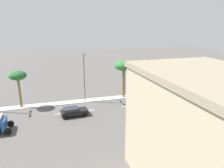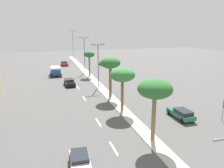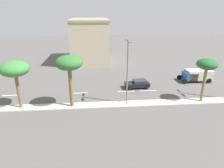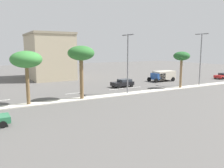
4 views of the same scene
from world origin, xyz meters
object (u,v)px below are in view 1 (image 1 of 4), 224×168
object	(u,v)px
traffic_signal_gantry	(208,64)
palm_tree_rear	(18,77)
palm_tree_front	(198,63)
street_lamp_inboard	(84,73)
commercial_building	(212,141)
palm_tree_far	(124,67)
directional_road_sign	(163,70)
palm_tree_left	(157,68)
sedan_green_left	(161,81)
sedan_black_center	(73,111)

from	to	relation	value
traffic_signal_gantry	palm_tree_rear	size ratio (longest dim) A/B	2.01
palm_tree_front	street_lamp_inboard	world-z (taller)	street_lamp_inboard
commercial_building	palm_tree_front	xyz separation A→B (m)	(25.93, -18.98, 0.66)
palm_tree_far	palm_tree_front	bearing A→B (deg)	-90.07
directional_road_sign	street_lamp_inboard	xyz separation A→B (m)	(-11.95, 23.23, 3.24)
commercial_building	palm_tree_front	size ratio (longest dim) A/B	2.02
traffic_signal_gantry	palm_tree_left	size ratio (longest dim) A/B	1.95
directional_road_sign	traffic_signal_gantry	bearing A→B (deg)	-107.49
sedan_green_left	palm_tree_far	bearing A→B (deg)	118.92
palm_tree_front	palm_tree_rear	distance (m)	35.62
directional_road_sign	palm_tree_left	distance (m)	14.90
traffic_signal_gantry	palm_tree_far	bearing A→B (deg)	106.73
palm_tree_left	sedan_green_left	distance (m)	9.96
commercial_building	traffic_signal_gantry	bearing A→B (deg)	-40.45
palm_tree_rear	sedan_green_left	size ratio (longest dim) A/B	1.41
street_lamp_inboard	sedan_green_left	size ratio (longest dim) A/B	2.00
commercial_building	palm_tree_left	size ratio (longest dim) A/B	2.16
palm_tree_far	sedan_green_left	distance (m)	15.00
palm_tree_front	sedan_green_left	distance (m)	9.68
commercial_building	palm_tree_far	size ratio (longest dim) A/B	1.96
palm_tree_front	sedan_green_left	xyz separation A→B (m)	(6.79, 4.51, -5.22)
sedan_green_left	palm_tree_left	bearing A→B (deg)	143.17
palm_tree_front	sedan_black_center	distance (m)	28.53
palm_tree_front	palm_tree_left	world-z (taller)	palm_tree_front
palm_tree_rear	sedan_black_center	size ratio (longest dim) A/B	1.50
commercial_building	sedan_green_left	xyz separation A→B (m)	(32.71, -14.47, -4.57)
directional_road_sign	palm_tree_front	distance (m)	12.27
palm_tree_rear	commercial_building	bearing A→B (deg)	-147.29
commercial_building	street_lamp_inboard	distance (m)	26.19
commercial_building	directional_road_sign	bearing A→B (deg)	-25.24
street_lamp_inboard	sedan_black_center	distance (m)	8.05
commercial_building	sedan_green_left	distance (m)	36.06
palm_tree_left	palm_tree_rear	size ratio (longest dim) A/B	1.03
sedan_black_center	palm_tree_front	bearing A→B (deg)	-77.22
palm_tree_far	street_lamp_inboard	xyz separation A→B (m)	(-0.35, 7.76, -0.71)
sedan_green_left	traffic_signal_gantry	bearing A→B (deg)	-84.97
palm_tree_front	street_lamp_inboard	distance (m)	24.52
traffic_signal_gantry	palm_tree_far	xyz separation A→B (m)	(-8.04, 26.75, 2.34)
palm_tree_front	sedan_green_left	size ratio (longest dim) A/B	1.55
directional_road_sign	sedan_black_center	distance (m)	31.62
sedan_black_center	commercial_building	bearing A→B (deg)	-156.98
palm_tree_left	traffic_signal_gantry	bearing A→B (deg)	-67.30
palm_tree_front	sedan_green_left	world-z (taller)	palm_tree_front
traffic_signal_gantry	palm_tree_front	bearing A→B (deg)	128.87
traffic_signal_gantry	sedan_black_center	size ratio (longest dim) A/B	3.02
commercial_building	street_lamp_inboard	xyz separation A→B (m)	(25.60, 5.54, 0.16)
palm_tree_front	palm_tree_far	size ratio (longest dim) A/B	0.97
traffic_signal_gantry	commercial_building	bearing A→B (deg)	139.55
commercial_building	palm_tree_rear	world-z (taller)	commercial_building
traffic_signal_gantry	commercial_building	xyz separation A→B (m)	(-33.99, 28.98, 1.47)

